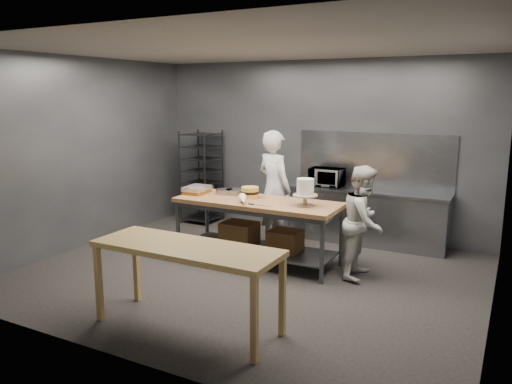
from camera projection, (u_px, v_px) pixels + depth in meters
ground at (249, 274)px, 6.83m from camera, size 6.00×6.00×0.00m
back_wall at (318, 148)px, 8.71m from camera, size 6.00×0.04×3.00m
work_table at (258, 224)px, 7.23m from camera, size 2.40×0.90×0.92m
near_counter at (186, 254)px, 5.11m from camera, size 2.00×0.70×0.90m
back_counter at (366, 216)px, 8.17m from camera, size 2.60×0.60×0.90m
splashback_panel at (374, 160)px, 8.26m from camera, size 2.60×0.02×0.90m
speed_rack at (202, 178)px, 9.48m from camera, size 0.61×0.66×1.75m
chef_behind at (274, 189)px, 7.94m from camera, size 0.80×0.68×1.87m
chef_right at (364, 222)px, 6.61m from camera, size 0.58×0.74×1.51m
microwave at (327, 177)px, 8.38m from camera, size 0.54×0.37×0.30m
frosted_cake_stand at (305, 189)px, 6.76m from camera, size 0.34×0.34×0.38m
layer_cake at (250, 192)px, 7.33m from camera, size 0.26×0.26×0.16m
cake_pans at (231, 192)px, 7.59m from camera, size 0.44×0.34×0.07m
piping_bag at (243, 200)px, 6.89m from camera, size 0.31×0.38×0.12m
offset_spatula at (257, 205)px, 6.84m from camera, size 0.36×0.02×0.02m
pastry_clamshells at (197, 190)px, 7.66m from camera, size 0.33×0.42×0.11m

